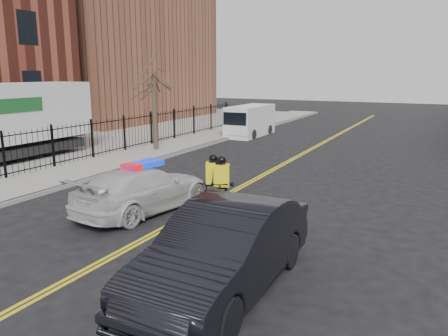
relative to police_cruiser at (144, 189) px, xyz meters
name	(u,v)px	position (x,y,z in m)	size (l,w,h in m)	color
ground	(167,227)	(1.52, -0.94, -0.73)	(120.00, 120.00, 0.00)	black
center_line_left	(267,172)	(1.44, 7.06, -0.72)	(0.10, 60.00, 0.01)	gold
center_line_right	(270,172)	(1.60, 7.06, -0.72)	(0.10, 60.00, 0.01)	gold
sidewalk	(135,156)	(-5.98, 7.06, -0.66)	(3.00, 60.00, 0.15)	gray
curb	(159,159)	(-4.48, 7.06, -0.66)	(0.20, 60.00, 0.15)	gray
iron_fence	(112,137)	(-7.48, 7.06, 0.27)	(0.12, 28.00, 2.00)	black
lot_pad	(3,143)	(-16.48, 7.06, -0.72)	(18.00, 60.00, 0.02)	gray
warehouse_far	(109,45)	(-21.48, 23.06, 6.27)	(14.00, 18.00, 14.00)	brown
street_tree	(154,88)	(-6.08, 9.06, 2.80)	(3.20, 3.20, 4.80)	#362A20
police_cruiser	(144,189)	(0.00, 0.00, 0.00)	(2.67, 5.21, 1.61)	silver
dark_sedan	(225,250)	(4.73, -3.55, 0.16)	(1.89, 5.42, 1.79)	black
cargo_van	(249,121)	(-3.98, 17.32, 0.30)	(1.98, 5.05, 2.11)	white
cyclist_near	(214,190)	(1.88, 1.21, -0.10)	(1.34, 1.95, 1.82)	black
cyclist_far	(222,190)	(2.29, 1.01, -0.01)	(1.11, 1.88, 1.83)	black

